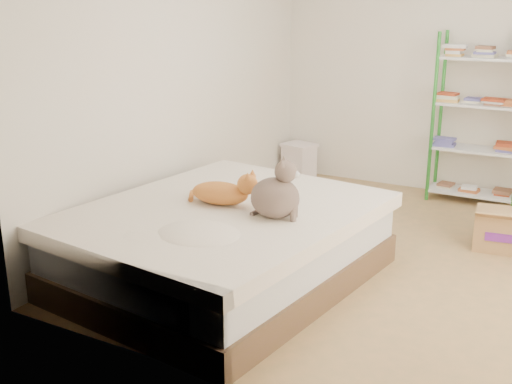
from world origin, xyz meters
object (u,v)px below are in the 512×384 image
Objects in this scene: grey_cat at (275,189)px; shelf_unit at (480,120)px; cardboard_box at (503,230)px; orange_cat at (220,190)px; white_bin at (299,160)px; bed at (224,244)px.

shelf_unit is (0.80, 2.87, 0.07)m from grey_cat.
grey_cat reaches higher than cardboard_box.
orange_cat is at bearing -145.23° from cardboard_box.
white_bin reaches higher than cardboard_box.
white_bin is at bearing 96.69° from orange_cat.
cardboard_box is 2.70m from white_bin.
orange_cat is 0.30× the size of shelf_unit.
cardboard_box is at bearing 51.37° from bed.
grey_cat is (0.49, -0.08, 0.10)m from orange_cat.
grey_cat is (0.42, -0.01, 0.49)m from bed.
cardboard_box is at bearing -55.26° from grey_cat.
grey_cat is at bearing -134.66° from cardboard_box.
orange_cat is 1.03× the size of cardboard_box.
cardboard_box is at bearing -68.11° from shelf_unit.
shelf_unit is 2.06m from white_bin.
shelf_unit is at bearing 0.92° from white_bin.
orange_cat is at bearing 63.22° from grey_cat.
orange_cat is 3.08m from shelf_unit.
orange_cat is 1.25× the size of white_bin.
cardboard_box is at bearing 35.29° from orange_cat.
shelf_unit is at bearing -33.52° from grey_cat.
shelf_unit is at bearing 104.44° from cardboard_box.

